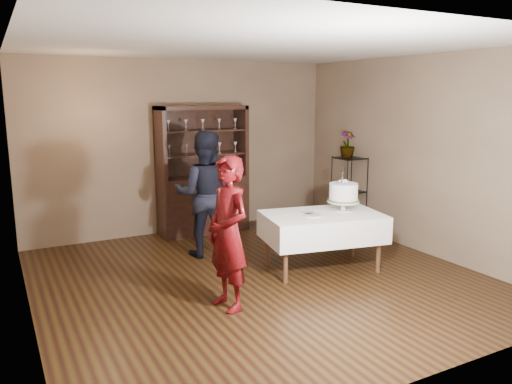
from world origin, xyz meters
TOP-DOWN VIEW (x-y plane):
  - floor at (0.00, 0.00)m, footprint 5.00×5.00m
  - ceiling at (0.00, 0.00)m, footprint 5.00×5.00m
  - back_wall at (0.00, 2.50)m, footprint 5.00×0.02m
  - wall_left at (-2.50, 0.00)m, footprint 0.02×5.00m
  - wall_right at (2.50, 0.00)m, footprint 0.02×5.00m
  - china_hutch at (0.20, 2.25)m, footprint 1.40×0.48m
  - plant_etagere at (2.28, 1.20)m, footprint 0.42×0.42m
  - cake_table at (0.85, -0.09)m, footprint 1.58×1.15m
  - woman at (-0.68, -0.59)m, footprint 0.46×0.63m
  - man at (-0.22, 1.15)m, footprint 1.02×0.94m
  - cake at (1.17, -0.07)m, footprint 0.43×0.43m
  - plate_near at (0.66, -0.13)m, footprint 0.27×0.27m
  - plate_far at (0.68, 0.01)m, footprint 0.19×0.19m
  - potted_plant at (2.25, 1.24)m, footprint 0.24×0.24m

SIDE VIEW (x-z plane):
  - floor at x=0.00m, z-range 0.00..0.00m
  - cake_table at x=0.85m, z-range 0.19..0.91m
  - plant_etagere at x=2.28m, z-range 0.05..1.25m
  - china_hutch at x=0.20m, z-range -0.34..1.66m
  - plate_near at x=0.66m, z-range 0.72..0.73m
  - plate_far at x=0.68m, z-range 0.72..0.73m
  - woman at x=-0.68m, z-range 0.00..1.58m
  - man at x=-0.22m, z-range 0.00..1.70m
  - cake at x=1.17m, z-range 0.66..1.22m
  - back_wall at x=0.00m, z-range 0.00..2.70m
  - wall_left at x=-2.50m, z-range 0.00..2.70m
  - wall_right at x=2.50m, z-range 0.00..2.70m
  - potted_plant at x=2.25m, z-range 1.19..1.61m
  - ceiling at x=0.00m, z-range 2.70..2.70m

